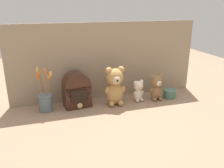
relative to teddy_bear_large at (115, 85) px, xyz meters
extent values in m
plane|color=#8E7056|center=(-0.02, 0.00, -0.16)|extent=(4.00, 4.00, 0.00)
cube|color=gray|center=(-0.02, 0.17, 0.15)|extent=(1.53, 0.02, 0.61)
ellipsoid|color=tan|center=(0.00, 0.00, -0.07)|extent=(0.13, 0.11, 0.18)
sphere|color=tan|center=(0.00, 0.00, 0.07)|extent=(0.13, 0.13, 0.13)
sphere|color=#D1B289|center=(0.00, -0.05, 0.06)|extent=(0.06, 0.06, 0.06)
sphere|color=black|center=(0.00, -0.07, 0.06)|extent=(0.02, 0.02, 0.02)
sphere|color=tan|center=(0.05, 0.00, 0.12)|extent=(0.05, 0.05, 0.05)
sphere|color=tan|center=(-0.05, 0.01, 0.12)|extent=(0.05, 0.05, 0.05)
ellipsoid|color=tan|center=(0.06, -0.01, -0.04)|extent=(0.04, 0.06, 0.08)
ellipsoid|color=tan|center=(-0.06, 0.00, -0.04)|extent=(0.04, 0.06, 0.08)
ellipsoid|color=tan|center=(0.03, -0.04, -0.14)|extent=(0.05, 0.07, 0.04)
ellipsoid|color=tan|center=(-0.04, -0.03, -0.14)|extent=(0.05, 0.07, 0.04)
ellipsoid|color=olive|center=(0.35, -0.01, -0.10)|extent=(0.09, 0.08, 0.12)
sphere|color=olive|center=(0.35, -0.01, 0.00)|extent=(0.09, 0.09, 0.09)
sphere|color=beige|center=(0.35, -0.04, -0.01)|extent=(0.05, 0.05, 0.05)
sphere|color=black|center=(0.35, -0.06, 0.00)|extent=(0.01, 0.01, 0.01)
sphere|color=olive|center=(0.38, 0.00, 0.04)|extent=(0.04, 0.04, 0.04)
sphere|color=olive|center=(0.32, -0.01, 0.04)|extent=(0.04, 0.04, 0.04)
ellipsoid|color=olive|center=(0.39, -0.01, -0.07)|extent=(0.03, 0.04, 0.06)
ellipsoid|color=olive|center=(0.31, -0.02, -0.07)|extent=(0.03, 0.04, 0.06)
ellipsoid|color=olive|center=(0.38, -0.03, -0.14)|extent=(0.03, 0.05, 0.03)
ellipsoid|color=olive|center=(0.33, -0.03, -0.14)|extent=(0.03, 0.05, 0.03)
ellipsoid|color=beige|center=(0.20, 0.01, -0.11)|extent=(0.08, 0.07, 0.10)
sphere|color=beige|center=(0.20, 0.01, -0.03)|extent=(0.08, 0.08, 0.08)
sphere|color=#D1B289|center=(0.21, -0.02, -0.03)|extent=(0.04, 0.04, 0.04)
sphere|color=black|center=(0.21, -0.03, -0.03)|extent=(0.01, 0.01, 0.01)
sphere|color=beige|center=(0.23, 0.02, 0.00)|extent=(0.03, 0.03, 0.03)
sphere|color=beige|center=(0.17, 0.01, 0.00)|extent=(0.03, 0.03, 0.03)
ellipsoid|color=beige|center=(0.24, 0.01, -0.09)|extent=(0.03, 0.04, 0.05)
ellipsoid|color=beige|center=(0.17, 0.00, -0.09)|extent=(0.03, 0.04, 0.05)
ellipsoid|color=beige|center=(0.22, -0.01, -0.15)|extent=(0.03, 0.04, 0.03)
ellipsoid|color=beige|center=(0.18, -0.02, -0.15)|extent=(0.03, 0.04, 0.03)
cylinder|color=slate|center=(-0.52, 0.03, -0.09)|extent=(0.09, 0.09, 0.13)
torus|color=slate|center=(-0.52, 0.03, -0.04)|extent=(0.10, 0.10, 0.01)
cylinder|color=#9E7542|center=(-0.48, 0.04, 0.04)|extent=(0.01, 0.04, 0.15)
ellipsoid|color=gold|center=(-0.47, 0.04, 0.12)|extent=(0.02, 0.03, 0.05)
cylinder|color=#9E7542|center=(-0.55, 0.03, 0.04)|extent=(0.01, 0.02, 0.15)
ellipsoid|color=#C65B28|center=(-0.56, 0.03, 0.12)|extent=(0.02, 0.03, 0.05)
cylinder|color=#9E7542|center=(-0.51, 0.01, 0.06)|extent=(0.02, 0.01, 0.18)
ellipsoid|color=#C65B28|center=(-0.51, 0.00, 0.15)|extent=(0.03, 0.02, 0.05)
cylinder|color=#9E7542|center=(-0.54, 0.05, 0.04)|extent=(0.02, 0.02, 0.14)
ellipsoid|color=orange|center=(-0.55, 0.06, 0.11)|extent=(0.03, 0.03, 0.06)
cylinder|color=#9E7542|center=(-0.54, 0.05, 0.06)|extent=(0.02, 0.03, 0.18)
ellipsoid|color=gold|center=(-0.55, 0.06, 0.15)|extent=(0.03, 0.03, 0.06)
cylinder|color=#9E7542|center=(-0.49, 0.03, 0.03)|extent=(0.01, 0.02, 0.13)
ellipsoid|color=orange|center=(-0.48, 0.03, 0.10)|extent=(0.02, 0.03, 0.04)
cube|color=#381E14|center=(-0.29, 0.05, -0.07)|extent=(0.21, 0.15, 0.17)
cylinder|color=#381E14|center=(-0.29, 0.05, 0.01)|extent=(0.21, 0.15, 0.20)
cube|color=black|center=(-0.28, -0.02, -0.05)|extent=(0.13, 0.02, 0.09)
cylinder|color=#D6BC7A|center=(-0.28, -0.02, -0.13)|extent=(0.04, 0.01, 0.04)
cylinder|color=#47705B|center=(0.48, 0.00, -0.13)|extent=(0.10, 0.10, 0.06)
cylinder|color=#47705B|center=(0.48, 0.00, -0.09)|extent=(0.11, 0.11, 0.01)
camera|label=1|loc=(-0.52, -1.62, 0.59)|focal=38.00mm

